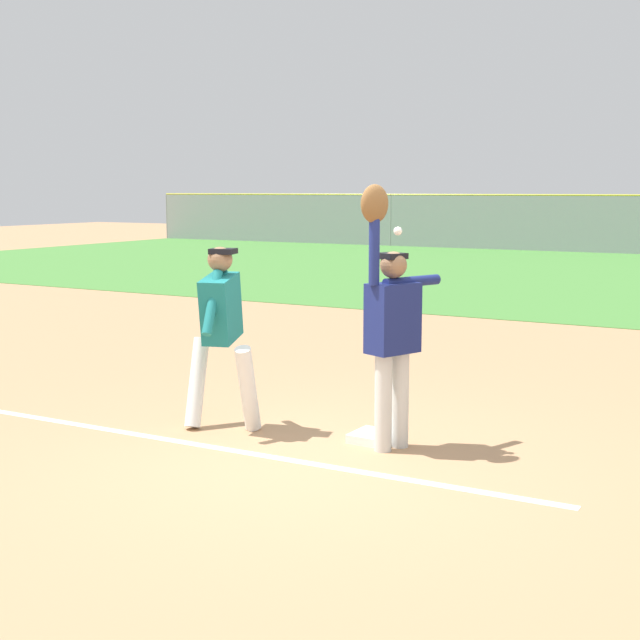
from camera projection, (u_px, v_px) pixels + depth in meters
name	position (u px, v px, depth m)	size (l,w,h in m)	color
ground_plane	(318.00, 462.00, 7.28)	(81.20, 81.20, 0.00)	tan
first_base	(374.00, 437.00, 7.87)	(0.38, 0.38, 0.08)	white
fielder	(391.00, 322.00, 7.49)	(0.45, 0.87, 2.28)	silver
runner	(221.00, 325.00, 8.13)	(0.84, 0.83, 1.72)	white
baseball	(398.00, 231.00, 7.41)	(0.07, 0.07, 0.07)	white
parked_car_black	(575.00, 228.00, 36.15)	(4.56, 2.44, 1.25)	black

